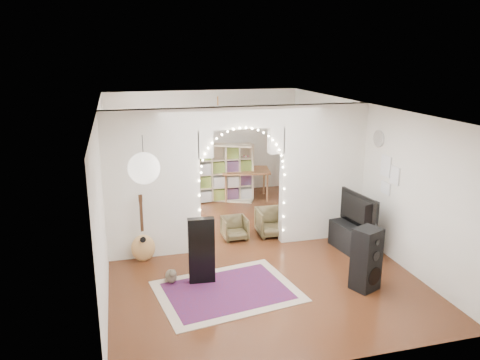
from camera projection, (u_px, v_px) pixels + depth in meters
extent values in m
plane|color=black|center=(241.00, 245.00, 9.14)|extent=(7.50, 7.50, 0.00)
cube|color=white|center=(241.00, 106.00, 8.42)|extent=(5.00, 7.50, 0.02)
cube|color=silver|center=(204.00, 142.00, 12.27)|extent=(5.00, 0.02, 2.70)
cube|color=silver|center=(327.00, 263.00, 5.29)|extent=(5.00, 0.02, 2.70)
cube|color=silver|center=(103.00, 188.00, 8.16)|extent=(0.02, 7.50, 2.70)
cube|color=silver|center=(361.00, 170.00, 9.40)|extent=(0.02, 7.50, 2.70)
cube|color=silver|center=(152.00, 185.00, 8.37)|extent=(1.70, 0.20, 2.70)
cube|color=silver|center=(322.00, 173.00, 9.19)|extent=(1.70, 0.20, 2.70)
cube|color=silver|center=(241.00, 117.00, 8.47)|extent=(1.60, 0.20, 0.40)
cube|color=white|center=(105.00, 158.00, 9.81)|extent=(0.04, 1.20, 1.40)
cylinder|color=white|center=(379.00, 139.00, 8.63)|extent=(0.03, 0.31, 0.31)
sphere|color=white|center=(144.00, 168.00, 5.83)|extent=(0.40, 0.40, 0.40)
cube|color=maroon|center=(227.00, 291.00, 7.37)|extent=(2.36, 1.92, 0.02)
cube|color=black|center=(201.00, 251.00, 7.53)|extent=(0.43, 0.17, 1.11)
ellipsoid|color=tan|center=(143.00, 238.00, 8.32)|extent=(0.45, 0.26, 0.51)
cube|color=black|center=(141.00, 216.00, 8.21)|extent=(0.05, 0.04, 0.59)
cube|color=black|center=(140.00, 198.00, 8.12)|extent=(0.07, 0.05, 0.13)
ellipsoid|color=brown|center=(171.00, 276.00, 7.66)|extent=(0.23, 0.31, 0.21)
sphere|color=brown|center=(173.00, 273.00, 7.52)|extent=(0.14, 0.14, 0.12)
cone|color=brown|center=(171.00, 270.00, 7.50)|extent=(0.04, 0.04, 0.04)
cone|color=brown|center=(174.00, 270.00, 7.51)|extent=(0.04, 0.04, 0.04)
cylinder|color=brown|center=(169.00, 276.00, 7.81)|extent=(0.06, 0.19, 0.06)
cube|color=black|center=(366.00, 259.00, 7.34)|extent=(0.50, 0.47, 1.02)
cylinder|color=black|center=(374.00, 276.00, 7.27)|extent=(0.28, 0.14, 0.29)
cylinder|color=black|center=(376.00, 256.00, 7.18)|extent=(0.15, 0.08, 0.16)
cylinder|color=black|center=(377.00, 242.00, 7.12)|extent=(0.09, 0.05, 0.09)
cube|color=black|center=(352.00, 239.00, 8.80)|extent=(0.53, 1.04, 0.50)
imported|color=black|center=(354.00, 211.00, 8.66)|extent=(0.28, 1.08, 0.62)
cube|color=beige|center=(225.00, 173.00, 11.72)|extent=(1.43, 0.91, 1.45)
cube|color=brown|center=(245.00, 170.00, 11.89)|extent=(1.32, 1.00, 0.05)
cylinder|color=brown|center=(226.00, 189.00, 11.64)|extent=(0.05, 0.05, 0.70)
cylinder|color=brown|center=(267.00, 188.00, 11.72)|extent=(0.05, 0.05, 0.70)
cylinder|color=brown|center=(225.00, 182.00, 12.25)|extent=(0.05, 0.05, 0.70)
cylinder|color=brown|center=(264.00, 181.00, 12.33)|extent=(0.05, 0.05, 0.70)
imported|color=silver|center=(245.00, 166.00, 11.85)|extent=(0.21, 0.21, 0.19)
imported|color=#483E24|center=(235.00, 228.00, 9.40)|extent=(0.49, 0.51, 0.45)
imported|color=#483E24|center=(272.00, 222.00, 9.58)|extent=(0.63, 0.64, 0.56)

